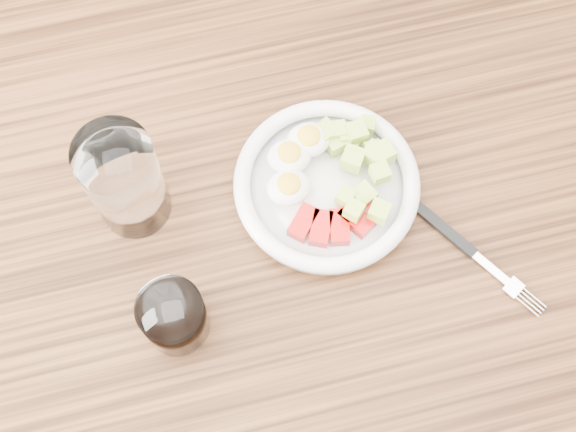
# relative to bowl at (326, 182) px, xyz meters

# --- Properties ---
(ground) EXTENTS (4.00, 4.00, 0.00)m
(ground) POSITION_rel_bowl_xyz_m (-0.04, -0.04, -0.79)
(ground) COLOR brown
(ground) RESTS_ON ground
(dining_table) EXTENTS (1.50, 0.90, 0.77)m
(dining_table) POSITION_rel_bowl_xyz_m (-0.04, -0.04, -0.12)
(dining_table) COLOR brown
(dining_table) RESTS_ON ground
(bowl) EXTENTS (0.22, 0.22, 0.05)m
(bowl) POSITION_rel_bowl_xyz_m (0.00, 0.00, 0.00)
(bowl) COLOR white
(bowl) RESTS_ON dining_table
(fork) EXTENTS (0.11, 0.16, 0.01)m
(fork) POSITION_rel_bowl_xyz_m (0.13, -0.11, -0.02)
(fork) COLOR black
(fork) RESTS_ON dining_table
(water_glass) EXTENTS (0.08, 0.08, 0.15)m
(water_glass) POSITION_rel_bowl_xyz_m (-0.22, 0.03, 0.05)
(water_glass) COLOR white
(water_glass) RESTS_ON dining_table
(coffee_glass) EXTENTS (0.07, 0.07, 0.08)m
(coffee_glass) POSITION_rel_bowl_xyz_m (-0.20, -0.12, 0.02)
(coffee_glass) COLOR white
(coffee_glass) RESTS_ON dining_table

